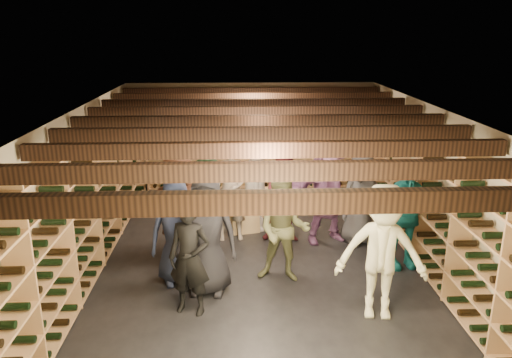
{
  "coord_description": "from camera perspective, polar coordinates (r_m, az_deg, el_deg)",
  "views": [
    {
      "loc": [
        -0.37,
        -7.16,
        3.57
      ],
      "look_at": [
        -0.05,
        0.2,
        1.32
      ],
      "focal_mm": 35.0,
      "sensor_mm": 36.0,
      "label": 1
    }
  ],
  "objects": [
    {
      "name": "wine_rack_right",
      "position": [
        8.13,
        18.85,
        -1.86
      ],
      "size": [
        0.32,
        7.5,
        2.15
      ],
      "color": "tan",
      "rests_on": "ground"
    },
    {
      "name": "person_8",
      "position": [
        8.52,
        3.42,
        -1.92
      ],
      "size": [
        0.85,
        0.69,
        1.64
      ],
      "primitive_type": "imported",
      "rotation": [
        0.0,
        0.0,
        -0.09
      ],
      "color": "#4F1A21",
      "rests_on": "ground"
    },
    {
      "name": "walls",
      "position": [
        7.55,
        0.44,
        -1.34
      ],
      "size": [
        5.52,
        8.02,
        2.4
      ],
      "color": "tan",
      "rests_on": "ground"
    },
    {
      "name": "wine_rack_back",
      "position": [
        11.28,
        -0.55,
        4.16
      ],
      "size": [
        4.7,
        0.3,
        2.15
      ],
      "color": "tan",
      "rests_on": "ground"
    },
    {
      "name": "person_9",
      "position": [
        8.87,
        0.0,
        -0.44
      ],
      "size": [
        1.34,
        1.01,
        1.84
      ],
      "primitive_type": "imported",
      "rotation": [
        0.0,
        0.0,
        0.31
      ],
      "color": "#9E9691",
      "rests_on": "ground"
    },
    {
      "name": "ground",
      "position": [
        8.01,
        0.42,
        -9.53
      ],
      "size": [
        8.0,
        8.0,
        0.0
      ],
      "primitive_type": "plane",
      "color": "black",
      "rests_on": "ground"
    },
    {
      "name": "person_1",
      "position": [
        6.46,
        -7.61,
        -8.97
      ],
      "size": [
        0.64,
        0.51,
        1.52
      ],
      "primitive_type": "imported",
      "rotation": [
        0.0,
        0.0,
        -0.31
      ],
      "color": "black",
      "rests_on": "ground"
    },
    {
      "name": "person_7",
      "position": [
        8.57,
        -2.86,
        -1.38
      ],
      "size": [
        0.68,
        0.49,
        1.76
      ],
      "primitive_type": "imported",
      "rotation": [
        0.0,
        0.0,
        0.11
      ],
      "color": "gray",
      "rests_on": "ground"
    },
    {
      "name": "person_12",
      "position": [
        8.61,
        11.85,
        -2.25
      ],
      "size": [
        0.9,
        0.72,
        1.59
      ],
      "primitive_type": "imported",
      "rotation": [
        0.0,
        0.0,
        0.32
      ],
      "color": "#38373C",
      "rests_on": "ground"
    },
    {
      "name": "crate_stack_right",
      "position": [
        10.42,
        1.52,
        -2.11
      ],
      "size": [
        0.54,
        0.4,
        0.34
      ],
      "rotation": [
        0.0,
        0.0,
        -0.15
      ],
      "color": "tan",
      "rests_on": "ground"
    },
    {
      "name": "person_2",
      "position": [
        7.2,
        3.18,
        -5.84
      ],
      "size": [
        0.87,
        0.75,
        1.56
      ],
      "primitive_type": "imported",
      "rotation": [
        0.0,
        0.0,
        -0.22
      ],
      "color": "#656640",
      "rests_on": "ground"
    },
    {
      "name": "crate_stack_left",
      "position": [
        9.09,
        -1.41,
        -4.46
      ],
      "size": [
        0.56,
        0.43,
        0.51
      ],
      "rotation": [
        0.0,
        0.0,
        0.23
      ],
      "color": "tan",
      "rests_on": "ground"
    },
    {
      "name": "person_0",
      "position": [
        6.87,
        -5.65,
        -6.31
      ],
      "size": [
        0.91,
        0.66,
        1.73
      ],
      "primitive_type": "imported",
      "rotation": [
        0.0,
        0.0,
        -0.13
      ],
      "color": "black",
      "rests_on": "ground"
    },
    {
      "name": "ceiling_joists",
      "position": [
        7.29,
        0.46,
        6.6
      ],
      "size": [
        5.4,
        7.12,
        0.18
      ],
      "color": "black",
      "rests_on": "ground"
    },
    {
      "name": "crate_loose",
      "position": [
        9.93,
        1.63,
        -3.61
      ],
      "size": [
        0.51,
        0.35,
        0.17
      ],
      "primitive_type": "cube",
      "rotation": [
        0.0,
        0.0,
        0.04
      ],
      "color": "tan",
      "rests_on": "ground"
    },
    {
      "name": "ceiling",
      "position": [
        7.26,
        0.46,
        7.68
      ],
      "size": [
        5.5,
        8.0,
        0.01
      ],
      "primitive_type": "cube",
      "color": "beige",
      "rests_on": "walls"
    },
    {
      "name": "person_11",
      "position": [
        8.56,
        8.23,
        -1.21
      ],
      "size": [
        1.81,
        1.05,
        1.86
      ],
      "primitive_type": "imported",
      "rotation": [
        0.0,
        0.0,
        0.31
      ],
      "color": "#8B558C",
      "rests_on": "ground"
    },
    {
      "name": "person_4",
      "position": [
        7.9,
        16.55,
        -3.89
      ],
      "size": [
        1.05,
        0.55,
        1.71
      ],
      "primitive_type": "imported",
      "rotation": [
        0.0,
        0.0,
        0.14
      ],
      "color": "teal",
      "rests_on": "ground"
    },
    {
      "name": "person_6",
      "position": [
        7.24,
        -9.07,
        -6.0
      ],
      "size": [
        0.86,
        0.67,
        1.55
      ],
      "primitive_type": "imported",
      "rotation": [
        0.0,
        0.0,
        0.26
      ],
      "color": "#242E4F",
      "rests_on": "ground"
    },
    {
      "name": "person_3",
      "position": [
        6.45,
        14.19,
        -8.17
      ],
      "size": [
        1.24,
        0.85,
        1.77
      ],
      "primitive_type": "imported",
      "rotation": [
        0.0,
        0.0,
        -0.17
      ],
      "color": "beige",
      "rests_on": "ground"
    },
    {
      "name": "wine_rack_left",
      "position": [
        7.89,
        -18.55,
        -2.39
      ],
      "size": [
        0.32,
        7.5,
        2.15
      ],
      "color": "tan",
      "rests_on": "ground"
    },
    {
      "name": "person_5",
      "position": [
        7.78,
        -8.72,
        -3.31
      ],
      "size": [
        1.75,
        1.0,
        1.8
      ],
      "primitive_type": "imported",
      "rotation": [
        0.0,
        0.0,
        0.3
      ],
      "color": "brown",
      "rests_on": "ground"
    },
    {
      "name": "person_10",
      "position": [
        8.9,
        -5.7,
        -0.93
      ],
      "size": [
        1.05,
        0.58,
        1.7
      ],
      "primitive_type": "imported",
      "rotation": [
        0.0,
        0.0,
        0.17
      ],
      "color": "#264B30",
      "rests_on": "ground"
    }
  ]
}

